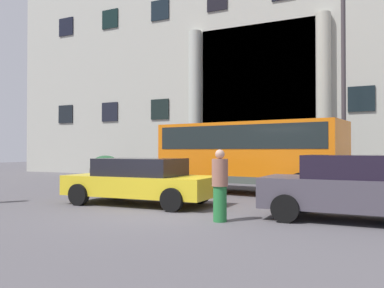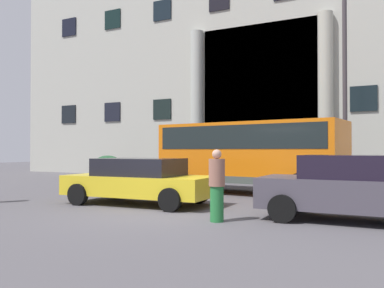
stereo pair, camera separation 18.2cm
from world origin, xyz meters
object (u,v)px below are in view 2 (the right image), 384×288
Objects in this scene: hedge_planter_entrance_right at (301,171)px; white_taxi_kerbside at (140,180)px; hedge_planter_far_west at (108,167)px; motorcycle_near_kerb at (151,183)px; hedge_planter_east at (182,168)px; pedestrian_man_red_shirt at (217,185)px; parked_hatchback_near at (355,188)px; lamppost_plaza_centre at (345,65)px; motorcycle_far_end at (384,192)px; orange_minibus at (250,151)px.

hedge_planter_entrance_right is 0.44× the size of white_taxi_kerbside.
hedge_planter_far_west is 0.91× the size of motorcycle_near_kerb.
hedge_planter_entrance_right is (11.04, 0.63, -0.04)m from hedge_planter_far_west.
hedge_planter_far_west is 10.46m from motorcycle_near_kerb.
pedestrian_man_red_shirt is (6.68, -10.77, 0.15)m from hedge_planter_east.
hedge_planter_far_west is 11.06m from hedge_planter_entrance_right.
motorcycle_near_kerb is (7.61, -7.18, -0.16)m from hedge_planter_far_west.
white_taxi_kerbside is 1.08× the size of parked_hatchback_near.
hedge_planter_east is at bearing 168.11° from lamppost_plaza_centre.
white_taxi_kerbside is at bearing 32.00° from pedestrian_man_red_shirt.
hedge_planter_east is at bearing 156.47° from motorcycle_far_end.
lamppost_plaza_centre is (8.39, -1.77, 4.39)m from hedge_planter_east.
pedestrian_man_red_shirt is 10.09m from lamppost_plaza_centre.
hedge_planter_east is 13.28m from parked_hatchback_near.
hedge_planter_far_west is at bearing 120.36° from motorcycle_near_kerb.
hedge_planter_far_west is at bearing 16.66° from pedestrian_man_red_shirt.
white_taxi_kerbside is (8.39, -9.00, 0.08)m from hedge_planter_far_west.
hedge_planter_far_west is 0.89× the size of motorcycle_far_end.
lamppost_plaza_centre is at bearing -41.50° from pedestrian_man_red_shirt.
lamppost_plaza_centre is at bearing 97.22° from parked_hatchback_near.
hedge_planter_east is at bearing 1.49° from hedge_planter_far_west.
orange_minibus is 1.53× the size of white_taxi_kerbside.
hedge_planter_far_west is 1.13× the size of pedestrian_man_red_shirt.
parked_hatchback_near is at bearing -44.85° from hedge_planter_east.
orange_minibus is 7.36m from hedge_planter_east.
motorcycle_far_end is at bearing -63.18° from hedge_planter_entrance_right.
white_taxi_kerbside is at bearing -105.42° from hedge_planter_entrance_right.
hedge_planter_east is at bearing 108.84° from white_taxi_kerbside.
lamppost_plaza_centre is at bearing 52.98° from orange_minibus.
hedge_planter_far_west is at bearing 130.90° from white_taxi_kerbside.
orange_minibus is 4.28× the size of pedestrian_man_red_shirt.
pedestrian_man_red_shirt is (3.19, -1.64, 0.11)m from white_taxi_kerbside.
orange_minibus is 5.07m from motorcycle_far_end.
white_taxi_kerbside is (3.49, -9.13, 0.05)m from hedge_planter_east.
orange_minibus reaches higher than white_taxi_kerbside.
parked_hatchback_near reaches higher than hedge_planter_east.
lamppost_plaza_centre reaches higher than hedge_planter_far_west.
motorcycle_near_kerb is at bearing -113.74° from hedge_planter_entrance_right.
lamppost_plaza_centre reaches higher than hedge_planter_entrance_right.
motorcycle_far_end is at bearing 77.54° from parked_hatchback_near.
pedestrian_man_red_shirt reaches higher than hedge_planter_east.
hedge_planter_far_west is 17.03m from parked_hatchback_near.
motorcycle_far_end is 5.01m from pedestrian_man_red_shirt.
hedge_planter_entrance_right is 0.97× the size of motorcycle_near_kerb.
hedge_planter_east is 1.11× the size of pedestrian_man_red_shirt.
white_taxi_kerbside is (-1.94, -4.25, -0.85)m from orange_minibus.
hedge_planter_entrance_right is 11.28m from pedestrian_man_red_shirt.
motorcycle_far_end is at bearing -73.56° from lamppost_plaza_centre.
parked_hatchback_near reaches higher than white_taxi_kerbside.
hedge_planter_east is 0.43× the size of parked_hatchback_near.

